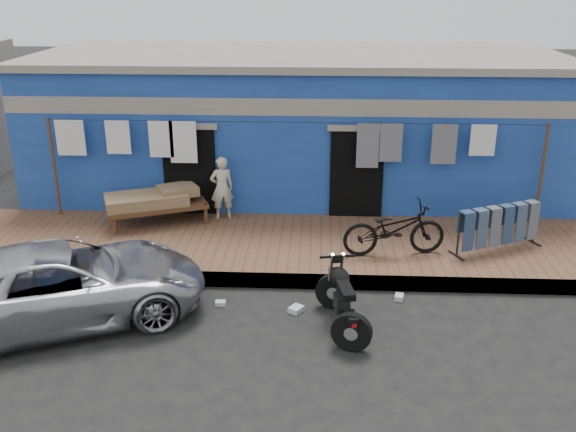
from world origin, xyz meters
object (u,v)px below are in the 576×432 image
at_px(jeans_rack, 498,227).
at_px(car, 61,283).
at_px(seated_person, 222,188).
at_px(bicycle, 394,223).
at_px(charpoy, 158,207).
at_px(motorcycle, 343,298).

bearing_deg(jeans_rack, car, -160.79).
distance_m(seated_person, bicycle, 3.79).
relative_size(seated_person, jeans_rack, 0.73).
xyz_separation_m(car, charpoy, (0.63, 3.58, -0.03)).
relative_size(bicycle, motorcycle, 1.13).
distance_m(seated_person, jeans_rack, 5.51).
distance_m(charpoy, jeans_rack, 6.70).
relative_size(car, motorcycle, 2.71).
xyz_separation_m(bicycle, motorcycle, (-0.99, -2.26, -0.34)).
height_order(bicycle, charpoy, bicycle).
height_order(seated_person, charpoy, seated_person).
xyz_separation_m(bicycle, jeans_rack, (1.94, 0.30, -0.16)).
bearing_deg(car, charpoy, -34.12).
relative_size(bicycle, jeans_rack, 1.02).
distance_m(car, bicycle, 5.75).
height_order(bicycle, jeans_rack, bicycle).
relative_size(car, charpoy, 1.96).
height_order(car, seated_person, seated_person).
bearing_deg(bicycle, seated_person, 53.99).
relative_size(car, bicycle, 2.40).
bearing_deg(car, seated_person, -50.26).
distance_m(bicycle, jeans_rack, 1.97).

